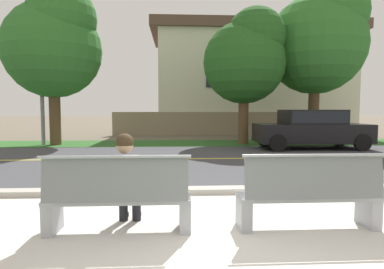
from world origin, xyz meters
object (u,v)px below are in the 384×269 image
(car_black_far, at_px, (311,127))
(shade_tree_centre, at_px, (320,38))
(bench_right, at_px, (309,195))
(bench_left, at_px, (118,198))
(streetlamp, at_px, (42,41))
(seated_person_grey, at_px, (126,177))
(shade_tree_far_left, at_px, (55,42))
(shade_tree_left, at_px, (247,57))

(car_black_far, relative_size, shade_tree_centre, 0.57)
(bench_right, xyz_separation_m, shade_tree_centre, (5.01, 10.91, 4.42))
(bench_left, relative_size, streetlamp, 0.23)
(streetlamp, bearing_deg, bench_left, -64.45)
(streetlamp, height_order, shade_tree_centre, streetlamp)
(bench_left, bearing_deg, streetlamp, 115.55)
(seated_person_grey, bearing_deg, shade_tree_centre, 55.63)
(seated_person_grey, bearing_deg, shade_tree_far_left, 113.81)
(bench_left, distance_m, streetlamp, 12.31)
(seated_person_grey, xyz_separation_m, car_black_far, (5.99, 8.24, 0.18))
(car_black_far, relative_size, streetlamp, 0.54)
(car_black_far, distance_m, shade_tree_far_left, 11.18)
(bench_left, xyz_separation_m, streetlamp, (-5.02, 10.50, 4.02))
(car_black_far, xyz_separation_m, shade_tree_centre, (1.35, 2.50, 4.02))
(seated_person_grey, distance_m, streetlamp, 12.13)
(seated_person_grey, bearing_deg, bench_left, -115.25)
(bench_right, height_order, seated_person_grey, seated_person_grey)
(car_black_far, height_order, shade_tree_far_left, shade_tree_far_left)
(shade_tree_left, bearing_deg, streetlamp, 177.98)
(shade_tree_far_left, bearing_deg, seated_person_grey, -66.19)
(bench_left, relative_size, shade_tree_left, 0.30)
(bench_right, distance_m, shade_tree_left, 10.84)
(bench_right, height_order, shade_tree_centre, shade_tree_centre)
(bench_right, relative_size, shade_tree_far_left, 0.27)
(shade_tree_centre, bearing_deg, shade_tree_far_left, -176.82)
(bench_right, relative_size, shade_tree_centre, 0.24)
(bench_left, xyz_separation_m, car_black_far, (6.07, 8.41, 0.40))
(shade_tree_left, bearing_deg, seated_person_grey, -110.75)
(seated_person_grey, bearing_deg, streetlamp, 116.27)
(bench_left, height_order, streetlamp, streetlamp)
(bench_right, distance_m, seated_person_grey, 2.35)
(bench_left, xyz_separation_m, shade_tree_centre, (7.43, 10.91, 4.42))
(bench_left, relative_size, seated_person_grey, 1.44)
(shade_tree_centre, bearing_deg, car_black_far, -118.41)
(bench_right, distance_m, car_black_far, 9.18)
(shade_tree_far_left, relative_size, shade_tree_centre, 0.90)
(bench_left, xyz_separation_m, shade_tree_far_left, (-4.37, 10.25, 3.94))
(bench_left, height_order, bench_right, same)
(streetlamp, bearing_deg, shade_tree_far_left, -20.64)
(bench_left, xyz_separation_m, bench_right, (2.42, 0.00, 0.00))
(seated_person_grey, height_order, car_black_far, car_black_far)
(bench_left, bearing_deg, bench_right, 0.00)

